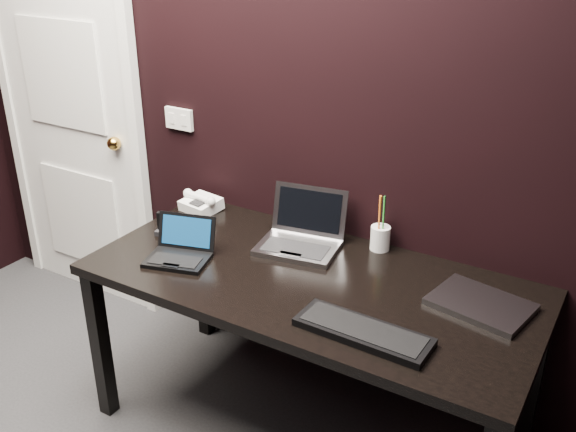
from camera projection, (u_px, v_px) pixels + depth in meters
The scene contains 11 objects.
wall_back at pixel (295, 97), 2.63m from camera, with size 4.00×4.00×0.00m, color black.
door at pixel (70, 113), 3.34m from camera, with size 0.99×0.10×2.14m.
wall_switch at pixel (179, 119), 2.98m from camera, with size 0.15×0.02×0.10m.
desk at pixel (309, 295), 2.44m from camera, with size 1.70×0.80×0.74m.
netbook at pixel (180, 251), 2.53m from camera, with size 0.29×0.27×0.15m.
silver_laptop at pixel (301, 237), 2.62m from camera, with size 0.36×0.34×0.22m.
ext_keyboard at pixel (363, 332), 2.07m from camera, with size 0.45×0.16×0.03m.
closed_laptop at pixel (481, 304), 2.22m from camera, with size 0.37×0.29×0.02m.
desk_phone at pixel (201, 203), 2.95m from camera, with size 0.20×0.17×0.10m.
mobile_phone at pixel (163, 226), 2.73m from camera, with size 0.07×0.06×0.10m.
pen_cup at pixel (380, 237), 2.59m from camera, with size 0.08×0.08×0.24m.
Camera 1 is at (1.31, -0.44, 1.96)m, focal length 40.00 mm.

